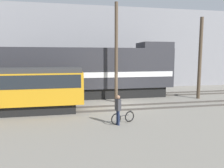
# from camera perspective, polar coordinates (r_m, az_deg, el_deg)

# --- Properties ---
(ground_plane) EXTENTS (120.00, 120.00, 0.00)m
(ground_plane) POSITION_cam_1_polar(r_m,az_deg,el_deg) (18.23, 2.71, -5.47)
(ground_plane) COLOR gray
(track_near) EXTENTS (60.00, 1.50, 0.14)m
(track_near) POSITION_cam_1_polar(r_m,az_deg,el_deg) (17.09, 3.70, -6.10)
(track_near) COLOR #47423D
(track_near) RESTS_ON ground
(track_far) EXTENTS (60.00, 1.50, 0.14)m
(track_far) POSITION_cam_1_polar(r_m,az_deg,el_deg) (21.88, 0.26, -3.14)
(track_far) COLOR #47423D
(track_far) RESTS_ON ground
(building_backdrop) EXTENTS (39.23, 6.00, 10.12)m
(building_backdrop) POSITION_cam_1_polar(r_m,az_deg,el_deg) (30.29, -3.19, 9.21)
(building_backdrop) COLOR gray
(building_backdrop) RESTS_ON ground
(freight_locomotive) EXTENTS (17.13, 3.04, 5.39)m
(freight_locomotive) POSITION_cam_1_polar(r_m,az_deg,el_deg) (21.20, -6.81, 3.16)
(freight_locomotive) COLOR black
(freight_locomotive) RESTS_ON ground
(streetcar) EXTENTS (9.33, 2.54, 3.19)m
(streetcar) POSITION_cam_1_polar(r_m,az_deg,el_deg) (16.60, -23.95, -0.95)
(streetcar) COLOR black
(streetcar) RESTS_ON ground
(bicycle) EXTENTS (1.59, 0.70, 0.74)m
(bicycle) POSITION_cam_1_polar(r_m,az_deg,el_deg) (13.30, 2.87, -8.77)
(bicycle) COLOR black
(bicycle) RESTS_ON ground
(person) EXTENTS (0.33, 0.41, 1.78)m
(person) POSITION_cam_1_polar(r_m,az_deg,el_deg) (12.75, 1.58, -5.99)
(person) COLOR #232D4C
(person) RESTS_ON ground
(utility_pole_left) EXTENTS (0.29, 0.29, 8.56)m
(utility_pole_left) POSITION_cam_1_polar(r_m,az_deg,el_deg) (19.02, 1.12, 8.05)
(utility_pole_left) COLOR #4C3D2D
(utility_pole_left) RESTS_ON ground
(utility_pole_center) EXTENTS (0.32, 0.32, 7.60)m
(utility_pole_center) POSITION_cam_1_polar(r_m,az_deg,el_deg) (22.21, 22.00, 6.17)
(utility_pole_center) COLOR #4C3D2D
(utility_pole_center) RESTS_ON ground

